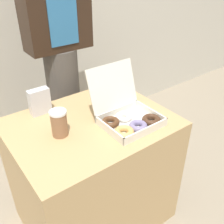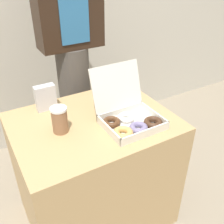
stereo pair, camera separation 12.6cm
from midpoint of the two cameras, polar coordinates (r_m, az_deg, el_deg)
name	(u,v)px [view 1 (the left image)]	position (r m, az deg, el deg)	size (l,w,h in m)	color
ground_plane	(95,213)	(1.92, -5.64, -21.17)	(14.00, 14.00, 0.00)	gray
table	(93,173)	(1.64, -6.33, -13.20)	(0.85, 0.66, 0.75)	tan
donut_box	(128,117)	(1.35, 0.74, -1.15)	(0.30, 0.32, 0.28)	silver
coffee_cup	(59,123)	(1.30, -14.21, -2.46)	(0.08, 0.08, 0.14)	#8C6042
napkin_holder	(40,102)	(1.50, -17.84, 2.11)	(0.11, 0.05, 0.15)	silver
person_customer	(59,49)	(1.81, -13.45, 13.26)	(0.41, 0.23, 1.81)	#4C4742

